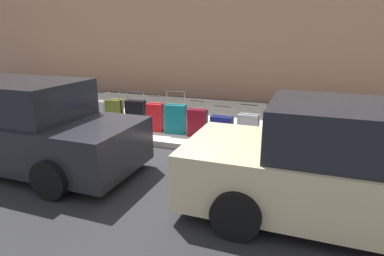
# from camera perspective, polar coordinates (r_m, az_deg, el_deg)

# --- Properties ---
(ground_plane) EXTENTS (40.00, 40.00, 0.00)m
(ground_plane) POSITION_cam_1_polar(r_m,az_deg,el_deg) (7.34, -6.52, -3.36)
(ground_plane) COLOR black
(sidewalk_curb) EXTENTS (18.00, 5.00, 0.14)m
(sidewalk_curb) POSITION_cam_1_polar(r_m,az_deg,el_deg) (9.52, 0.13, 1.83)
(sidewalk_curb) COLOR #ADA89E
(sidewalk_curb) RESTS_ON ground_plane
(suitcase_teal_0) EXTENTS (0.40, 0.25, 0.85)m
(suitcase_teal_0) POSITION_cam_1_polar(r_m,az_deg,el_deg) (7.21, 27.96, -1.96)
(suitcase_teal_0) COLOR #0F606B
(suitcase_teal_0) RESTS_ON sidewalk_curb
(suitcase_red_1) EXTENTS (0.50, 0.21, 0.95)m
(suitcase_red_1) POSITION_cam_1_polar(r_m,az_deg,el_deg) (7.16, 23.67, -1.38)
(suitcase_red_1) COLOR red
(suitcase_red_1) RESTS_ON sidewalk_curb
(suitcase_black_2) EXTENTS (0.45, 0.21, 0.80)m
(suitcase_black_2) POSITION_cam_1_polar(r_m,az_deg,el_deg) (7.11, 19.05, -1.45)
(suitcase_black_2) COLOR black
(suitcase_black_2) RESTS_ON sidewalk_curb
(suitcase_olive_3) EXTENTS (0.51, 0.23, 0.91)m
(suitcase_olive_3) POSITION_cam_1_polar(r_m,az_deg,el_deg) (7.18, 14.53, -0.27)
(suitcase_olive_3) COLOR #59601E
(suitcase_olive_3) RESTS_ON sidewalk_curb
(suitcase_silver_4) EXTENTS (0.48, 0.24, 0.85)m
(suitcase_silver_4) POSITION_cam_1_polar(r_m,az_deg,el_deg) (7.30, 9.95, 0.08)
(suitcase_silver_4) COLOR #9EA0A8
(suitcase_silver_4) RESTS_ON sidewalk_curb
(suitcase_navy_5) EXTENTS (0.51, 0.28, 0.79)m
(suitcase_navy_5) POSITION_cam_1_polar(r_m,az_deg,el_deg) (7.35, 5.30, 0.08)
(suitcase_navy_5) COLOR navy
(suitcase_navy_5) RESTS_ON sidewalk_curb
(suitcase_maroon_6) EXTENTS (0.45, 0.24, 0.88)m
(suitcase_maroon_6) POSITION_cam_1_polar(r_m,az_deg,el_deg) (7.47, 1.00, 0.90)
(suitcase_maroon_6) COLOR maroon
(suitcase_maroon_6) RESTS_ON sidewalk_curb
(suitcase_teal_7) EXTENTS (0.52, 0.29, 1.03)m
(suitcase_teal_7) POSITION_cam_1_polar(r_m,az_deg,el_deg) (7.73, -2.88, 1.62)
(suitcase_teal_7) COLOR #0F606B
(suitcase_teal_7) RESTS_ON sidewalk_curb
(suitcase_red_8) EXTENTS (0.40, 0.27, 0.90)m
(suitcase_red_8) POSITION_cam_1_polar(r_m,az_deg,el_deg) (7.98, -6.49, 1.94)
(suitcase_red_8) COLOR red
(suitcase_red_8) RESTS_ON sidewalk_curb
(suitcase_black_9) EXTENTS (0.52, 0.27, 0.95)m
(suitcase_black_9) POSITION_cam_1_polar(r_m,az_deg,el_deg) (8.23, -9.94, 2.38)
(suitcase_black_9) COLOR black
(suitcase_black_9) RESTS_ON sidewalk_curb
(suitcase_olive_10) EXTENTS (0.37, 0.24, 0.98)m
(suitcase_olive_10) POSITION_cam_1_polar(r_m,az_deg,el_deg) (8.42, -13.51, 2.50)
(suitcase_olive_10) COLOR #59601E
(suitcase_olive_10) RESTS_ON sidewalk_curb
(suitcase_silver_11) EXTENTS (0.36, 0.24, 0.91)m
(suitcase_silver_11) POSITION_cam_1_polar(r_m,az_deg,el_deg) (8.72, -15.90, 2.55)
(suitcase_silver_11) COLOR #9EA0A8
(suitcase_silver_11) RESTS_ON sidewalk_curb
(fire_hydrant) EXTENTS (0.39, 0.21, 0.71)m
(fire_hydrant) POSITION_cam_1_polar(r_m,az_deg,el_deg) (9.28, -20.49, 3.19)
(fire_hydrant) COLOR #D89E0C
(fire_hydrant) RESTS_ON sidewalk_curb
(bollard_post) EXTENTS (0.15, 0.15, 0.73)m
(bollard_post) POSITION_cam_1_polar(r_m,az_deg,el_deg) (9.49, -23.30, 3.15)
(bollard_post) COLOR brown
(bollard_post) RESTS_ON sidewalk_curb
(parked_car_beige_0) EXTENTS (4.78, 2.00, 1.64)m
(parked_car_beige_0) POSITION_cam_1_polar(r_m,az_deg,el_deg) (4.75, 28.41, -6.78)
(parked_car_beige_0) COLOR tan
(parked_car_beige_0) RESTS_ON ground_plane
(parked_car_charcoal_1) EXTENTS (4.72, 1.97, 1.66)m
(parked_car_charcoal_1) POSITION_cam_1_polar(r_m,az_deg,el_deg) (6.87, -28.20, 0.14)
(parked_car_charcoal_1) COLOR black
(parked_car_charcoal_1) RESTS_ON ground_plane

